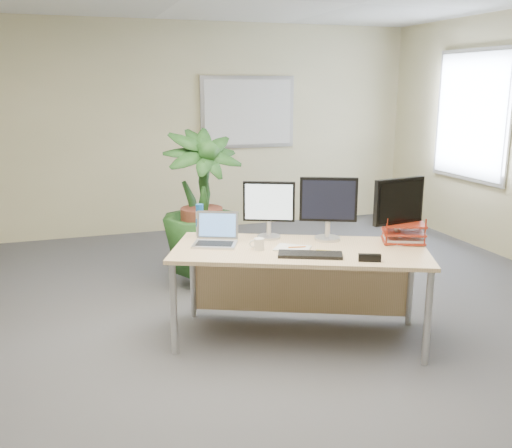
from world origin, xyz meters
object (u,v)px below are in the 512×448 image
object	(u,v)px
desk	(300,264)
monitor_left	(269,206)
laptop	(216,236)
floor_plant	(202,210)
monitor_right	(328,204)

from	to	relation	value
desk	monitor_left	xyz separation A→B (m)	(-0.16, 0.26, 0.41)
monitor_left	laptop	xyz separation A→B (m)	(-0.44, -0.02, -0.20)
floor_plant	monitor_left	bearing A→B (deg)	-74.13
floor_plant	monitor_right	xyz separation A→B (m)	(0.72, -1.25, 0.26)
floor_plant	desk	bearing A→B (deg)	-70.65
floor_plant	laptop	distance (m)	1.09
floor_plant	monitor_left	size ratio (longest dim) A/B	3.31
floor_plant	monitor_right	distance (m)	1.47
desk	laptop	size ratio (longest dim) A/B	4.98
monitor_left	monitor_right	world-z (taller)	monitor_right
floor_plant	monitor_right	size ratio (longest dim) A/B	3.03
monitor_right	laptop	bearing A→B (deg)	168.49
floor_plant	monitor_left	xyz separation A→B (m)	(0.30, -1.06, 0.23)
desk	monitor_left	distance (m)	0.51
desk	monitor_right	distance (m)	0.51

